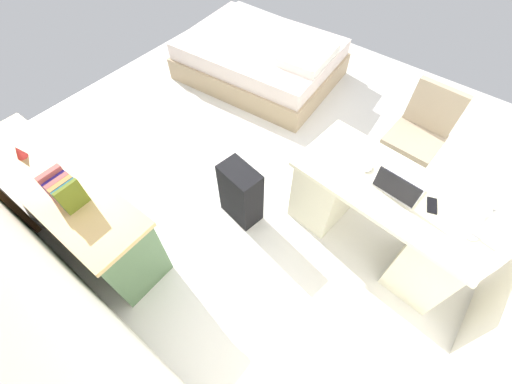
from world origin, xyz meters
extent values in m
plane|color=silver|center=(0.00, 0.00, 0.00)|extent=(5.36, 5.36, 0.00)
cube|color=white|center=(0.00, 2.02, 1.38)|extent=(4.36, 0.10, 2.75)
cube|color=beige|center=(-1.20, 0.14, 0.73)|extent=(1.49, 0.78, 0.04)
cube|color=beige|center=(-1.69, 0.18, 0.36)|extent=(0.45, 0.63, 0.71)
cube|color=beige|center=(-0.71, 0.09, 0.36)|extent=(0.45, 0.63, 0.71)
cylinder|color=black|center=(-1.09, -0.76, 0.02)|extent=(0.52, 0.52, 0.04)
cylinder|color=black|center=(-1.09, -0.76, 0.21)|extent=(0.06, 0.06, 0.42)
cube|color=tan|center=(-1.09, -0.76, 0.46)|extent=(0.48, 0.48, 0.08)
cube|color=tan|center=(-1.10, -0.96, 0.72)|extent=(0.44, 0.08, 0.44)
cube|color=#4C6B47|center=(0.85, 1.64, 0.35)|extent=(1.76, 0.44, 0.70)
cube|color=tan|center=(0.85, 1.64, 0.72)|extent=(1.80, 0.48, 0.04)
cube|color=#415B3C|center=(0.45, 1.41, 0.19)|extent=(0.67, 0.01, 0.24)
cube|color=#415B3C|center=(1.24, 1.41, 0.19)|extent=(0.67, 0.01, 0.24)
cube|color=tan|center=(1.07, -1.19, 0.14)|extent=(2.01, 1.56, 0.28)
cube|color=silver|center=(1.07, -1.19, 0.38)|extent=(1.95, 1.49, 0.20)
cube|color=white|center=(0.40, -1.25, 0.53)|extent=(0.54, 0.72, 0.10)
cube|color=black|center=(-0.14, 0.63, 0.31)|extent=(0.39, 0.27, 0.62)
cube|color=#B7B7BC|center=(-1.22, 0.12, 0.76)|extent=(0.33, 0.25, 0.02)
cube|color=black|center=(-1.21, 0.22, 0.86)|extent=(0.31, 0.04, 0.19)
ellipsoid|color=white|center=(-0.96, 0.09, 0.76)|extent=(0.07, 0.10, 0.03)
cube|color=black|center=(-1.47, 0.12, 0.75)|extent=(0.11, 0.15, 0.01)
cylinder|color=silver|center=(-1.75, 0.18, 0.76)|extent=(0.11, 0.11, 0.01)
cylinder|color=silver|center=(-1.75, 0.18, 0.90)|extent=(0.02, 0.02, 0.28)
cone|color=white|center=(-1.70, 0.18, 1.05)|extent=(0.11, 0.11, 0.09)
cube|color=#58661A|center=(0.46, 1.64, 0.85)|extent=(0.03, 0.17, 0.23)
cube|color=#194D5C|center=(0.50, 1.64, 0.84)|extent=(0.03, 0.17, 0.21)
cube|color=#B8773B|center=(0.54, 1.64, 0.84)|extent=(0.04, 0.17, 0.21)
cube|color=#924948|center=(0.58, 1.64, 0.84)|extent=(0.04, 0.17, 0.21)
cube|color=navy|center=(0.62, 1.64, 0.83)|extent=(0.04, 0.17, 0.19)
cube|color=#B4514B|center=(0.66, 1.64, 0.85)|extent=(0.04, 0.17, 0.23)
cone|color=red|center=(1.22, 1.64, 0.79)|extent=(0.08, 0.08, 0.11)
camera|label=1|loc=(-1.29, 1.87, 2.65)|focal=23.03mm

